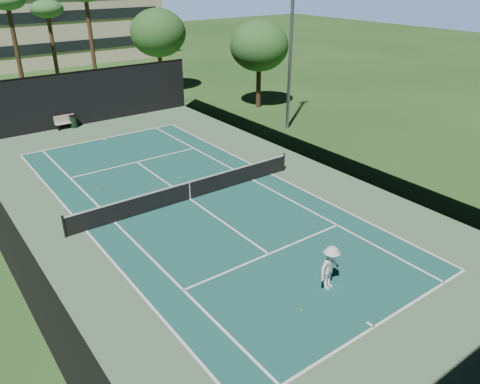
# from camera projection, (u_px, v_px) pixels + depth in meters

# --- Properties ---
(ground) EXTENTS (160.00, 160.00, 0.00)m
(ground) POSITION_uv_depth(u_px,v_px,m) (190.00, 199.00, 24.18)
(ground) COLOR #274D1C
(ground) RESTS_ON ground
(apron_slab) EXTENTS (18.00, 32.00, 0.01)m
(apron_slab) POSITION_uv_depth(u_px,v_px,m) (190.00, 199.00, 24.18)
(apron_slab) COLOR #51724F
(apron_slab) RESTS_ON ground
(court_surface) EXTENTS (10.97, 23.77, 0.01)m
(court_surface) POSITION_uv_depth(u_px,v_px,m) (190.00, 199.00, 24.18)
(court_surface) COLOR #1A534C
(court_surface) RESTS_ON ground
(court_lines) EXTENTS (11.07, 23.87, 0.01)m
(court_lines) POSITION_uv_depth(u_px,v_px,m) (190.00, 199.00, 24.17)
(court_lines) COLOR white
(court_lines) RESTS_ON ground
(tennis_net) EXTENTS (12.90, 0.10, 1.10)m
(tennis_net) POSITION_uv_depth(u_px,v_px,m) (190.00, 190.00, 23.94)
(tennis_net) COLOR black
(tennis_net) RESTS_ON ground
(fence) EXTENTS (18.04, 32.05, 4.03)m
(fence) POSITION_uv_depth(u_px,v_px,m) (188.00, 163.00, 23.36)
(fence) COLOR black
(fence) RESTS_ON ground
(player) EXTENTS (1.24, 0.84, 1.77)m
(player) POSITION_uv_depth(u_px,v_px,m) (330.00, 267.00, 17.14)
(player) COLOR silver
(player) RESTS_ON ground
(tennis_ball_a) EXTENTS (0.06, 0.06, 0.06)m
(tennis_ball_a) POSITION_uv_depth(u_px,v_px,m) (301.00, 310.00, 16.31)
(tennis_ball_a) COLOR #BFCF2F
(tennis_ball_a) RESTS_ON ground
(tennis_ball_b) EXTENTS (0.07, 0.07, 0.07)m
(tennis_ball_b) POSITION_uv_depth(u_px,v_px,m) (181.00, 187.00, 25.45)
(tennis_ball_b) COLOR #CBDE32
(tennis_ball_b) RESTS_ON ground
(tennis_ball_c) EXTENTS (0.06, 0.06, 0.06)m
(tennis_ball_c) POSITION_uv_depth(u_px,v_px,m) (179.00, 177.00, 26.66)
(tennis_ball_c) COLOR #DAF537
(tennis_ball_c) RESTS_ON ground
(tennis_ball_d) EXTENTS (0.06, 0.06, 0.06)m
(tennis_ball_d) POSITION_uv_depth(u_px,v_px,m) (97.00, 189.00, 25.22)
(tennis_ball_d) COLOR yellow
(tennis_ball_d) RESTS_ON ground
(park_bench) EXTENTS (1.50, 0.45, 1.02)m
(park_bench) POSITION_uv_depth(u_px,v_px,m) (65.00, 121.00, 34.68)
(park_bench) COLOR #B9AF99
(park_bench) RESTS_ON ground
(trash_bin) EXTENTS (0.56, 0.56, 0.95)m
(trash_bin) POSITION_uv_depth(u_px,v_px,m) (74.00, 121.00, 34.93)
(trash_bin) COLOR black
(trash_bin) RESTS_ON ground
(palm_a) EXTENTS (2.80, 2.80, 9.32)m
(palm_a) POSITION_uv_depth(u_px,v_px,m) (8.00, 5.00, 37.01)
(palm_a) COLOR #402D1B
(palm_a) RESTS_ON ground
(palm_b) EXTENTS (2.80, 2.80, 8.42)m
(palm_b) POSITION_uv_depth(u_px,v_px,m) (47.00, 12.00, 40.70)
(palm_b) COLOR #4A341F
(palm_b) RESTS_ON ground
(decid_tree_a) EXTENTS (5.12, 5.12, 7.62)m
(decid_tree_a) POSITION_uv_depth(u_px,v_px,m) (158.00, 33.00, 43.17)
(decid_tree_a) COLOR #4C2E20
(decid_tree_a) RESTS_ON ground
(decid_tree_b) EXTENTS (4.80, 4.80, 7.14)m
(decid_tree_b) POSITION_uv_depth(u_px,v_px,m) (259.00, 46.00, 38.20)
(decid_tree_b) COLOR #462C1E
(decid_tree_b) RESTS_ON ground
(light_pole) EXTENTS (0.90, 0.25, 12.22)m
(light_pole) POSITION_uv_depth(u_px,v_px,m) (291.00, 38.00, 32.17)
(light_pole) COLOR gray
(light_pole) RESTS_ON ground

